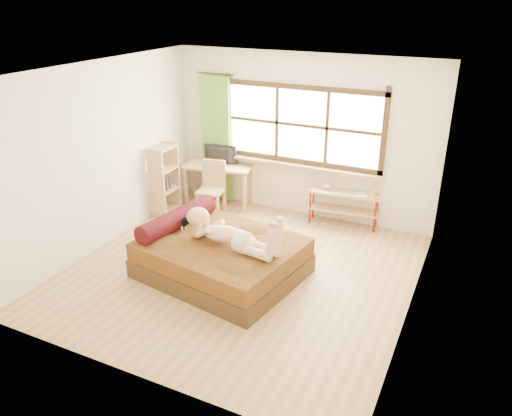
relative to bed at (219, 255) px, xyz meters
The scene contains 18 objects.
floor 0.40m from the bed, 30.64° to the left, with size 4.50×4.50×0.00m, color #9E754C.
ceiling 2.44m from the bed, 30.64° to the left, with size 4.50×4.50×0.00m, color white.
wall_back 2.64m from the bed, 84.11° to the left, with size 4.50×4.50×0.00m, color silver.
wall_front 2.38m from the bed, 83.29° to the right, with size 4.50×4.50×0.00m, color silver.
wall_left 2.28m from the bed, behind, with size 4.50×4.50×0.00m, color silver.
wall_right 2.72m from the bed, ahead, with size 4.50×4.50×0.00m, color silver.
window 2.68m from the bed, 84.03° to the left, with size 2.80×0.16×1.46m.
curtain 2.77m from the bed, 119.78° to the left, with size 0.55×0.10×2.20m, color #457E22.
bed is the anchor object (origin of this frame).
woman 0.57m from the bed, 16.29° to the right, with size 1.41×0.40×0.60m, color #DFAB90, non-canonical shape.
kitten 0.76m from the bed, behind, with size 0.30×0.12×0.24m, color black, non-canonical shape.
desk 2.44m from the bed, 119.43° to the left, with size 1.27×0.74×0.74m.
monitor 2.53m from the bed, 118.86° to the left, with size 0.59×0.08×0.34m, color black.
chair 2.06m from the bed, 122.38° to the left, with size 0.48×0.48×0.93m.
pipe_shelf 2.48m from the bed, 63.75° to the left, with size 1.18×0.41×0.65m.
cup 2.38m from the bed, 70.57° to the left, with size 0.13×0.13×0.10m, color gray.
book 2.58m from the bed, 59.96° to the left, with size 0.18×0.25×0.02m, color gray.
bookshelf 2.33m from the bed, 142.73° to the left, with size 0.32×0.53×1.20m.
Camera 1 is at (2.76, -5.28, 3.57)m, focal length 35.00 mm.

